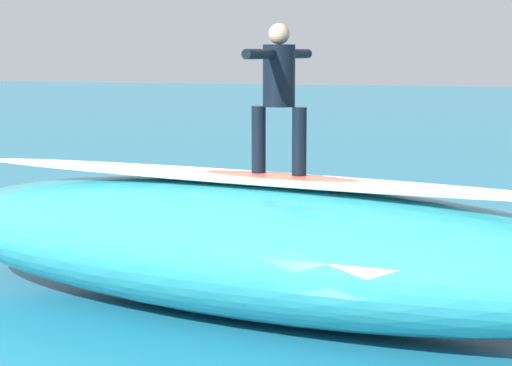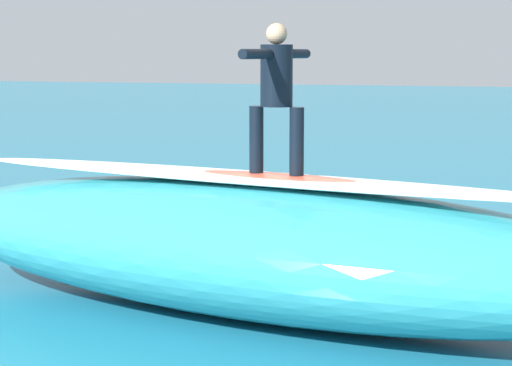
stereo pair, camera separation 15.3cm
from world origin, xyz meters
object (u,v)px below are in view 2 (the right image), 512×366
at_px(surfer_riding, 276,87).
at_px(surfer_paddling, 238,228).
at_px(surfboard_riding, 276,179).
at_px(surfboard_paddling, 242,242).

height_order(surfer_riding, surfer_paddling, surfer_riding).
bearing_deg(surfer_riding, surfboard_riding, 0.00).
height_order(surfboard_riding, surfboard_paddling, surfboard_riding).
xyz_separation_m(surfboard_riding, surfer_riding, (0.00, 0.00, 0.92)).
height_order(surfer_riding, surfboard_paddling, surfer_riding).
relative_size(surfboard_riding, surfer_riding, 1.43).
xyz_separation_m(surfboard_paddling, surfer_paddling, (0.09, -0.10, 0.18)).
bearing_deg(surfboard_riding, surfer_paddling, -54.84).
bearing_deg(surfer_paddling, surfboard_paddling, -0.00).
bearing_deg(surfer_riding, surfboard_paddling, -55.49).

